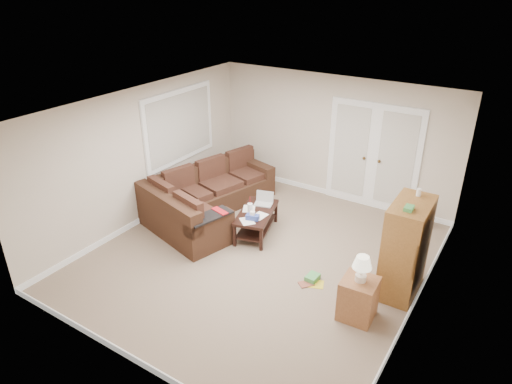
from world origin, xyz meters
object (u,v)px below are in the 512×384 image
Objects in this scene: coffee_table at (257,221)px; tv_armoire at (405,248)px; sectional_sofa at (204,201)px; side_cabinet at (358,296)px.

tv_armoire reaches higher than coffee_table.
coffee_table is (1.18, 0.00, -0.08)m from sectional_sofa.
sectional_sofa is 1.18m from coffee_table.
tv_armoire is (3.82, -0.23, 0.40)m from sectional_sofa.
side_cabinet is at bearing -110.09° from tv_armoire.
sectional_sofa reaches higher than coffee_table.
side_cabinet is at bearing -42.09° from coffee_table.
coffee_table is 0.78× the size of tv_armoire.
tv_armoire reaches higher than side_cabinet.
tv_armoire is 1.02m from side_cabinet.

